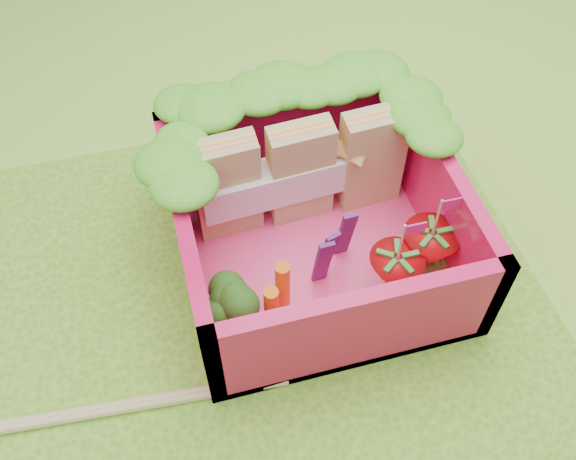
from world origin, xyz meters
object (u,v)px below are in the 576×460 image
at_px(broccoli, 232,305).
at_px(strawberry_left, 394,274).
at_px(strawberry_right, 428,251).
at_px(sandwich_stack, 302,172).
at_px(chopsticks, 52,419).
at_px(bento_box, 316,221).

distance_m(broccoli, strawberry_left, 0.77).
bearing_deg(strawberry_right, strawberry_left, -158.51).
relative_size(sandwich_stack, chopsticks, 0.50).
height_order(strawberry_left, strawberry_right, strawberry_right).
relative_size(bento_box, broccoli, 3.75).
bearing_deg(strawberry_right, bento_box, 152.82).
distance_m(sandwich_stack, broccoli, 0.78).
bearing_deg(sandwich_stack, bento_box, -91.30).
bearing_deg(strawberry_left, strawberry_right, 21.49).
height_order(bento_box, broccoli, bento_box).
bearing_deg(strawberry_left, bento_box, 131.08).
bearing_deg(strawberry_left, chopsticks, -172.17).
distance_m(sandwich_stack, strawberry_right, 0.72).
distance_m(sandwich_stack, chopsticks, 1.59).
bearing_deg(sandwich_stack, strawberry_right, -47.56).
relative_size(bento_box, strawberry_left, 2.63).
relative_size(broccoli, strawberry_right, 0.68).
bearing_deg(strawberry_right, sandwich_stack, 132.44).
bearing_deg(sandwich_stack, strawberry_left, -65.12).
xyz_separation_m(bento_box, sandwich_stack, (0.01, 0.27, 0.05)).
bearing_deg(sandwich_stack, broccoli, -128.91).
bearing_deg(broccoli, strawberry_left, 0.12).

